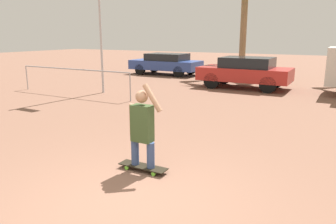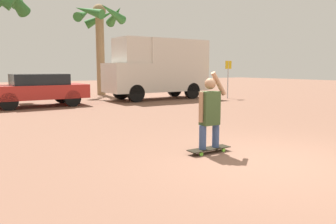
# 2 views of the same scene
# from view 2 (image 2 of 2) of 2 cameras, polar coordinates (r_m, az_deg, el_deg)

# --- Properties ---
(ground_plane) EXTENTS (80.00, 80.00, 0.00)m
(ground_plane) POSITION_cam_2_polar(r_m,az_deg,el_deg) (6.16, 17.48, -8.37)
(ground_plane) COLOR brown
(skateboard) EXTENTS (0.93, 0.26, 0.09)m
(skateboard) POSITION_cam_2_polar(r_m,az_deg,el_deg) (6.56, 7.16, -6.40)
(skateboard) COLOR black
(skateboard) RESTS_ON ground_plane
(person_skateboarder) EXTENTS (0.66, 0.22, 1.51)m
(person_skateboarder) POSITION_cam_2_polar(r_m,az_deg,el_deg) (6.42, 7.27, 0.34)
(person_skateboarder) COLOR #384C7A
(person_skateboarder) RESTS_ON skateboard
(camper_van) EXTENTS (5.61, 2.01, 3.20)m
(camper_van) POSITION_cam_2_polar(r_m,az_deg,el_deg) (17.86, -1.58, 7.85)
(camper_van) COLOR black
(camper_van) RESTS_ON ground_plane
(parked_car_red) EXTENTS (4.09, 1.92, 1.42)m
(parked_car_red) POSITION_cam_2_polar(r_m,az_deg,el_deg) (15.40, -21.71, 3.77)
(parked_car_red) COLOR black
(parked_car_red) RESTS_ON ground_plane
(palm_tree_near_van) EXTENTS (3.20, 3.27, 5.58)m
(palm_tree_near_van) POSITION_cam_2_polar(r_m,az_deg,el_deg) (21.20, -11.76, 14.75)
(palm_tree_near_van) COLOR #8E704C
(palm_tree_near_van) RESTS_ON ground_plane
(street_sign) EXTENTS (0.44, 0.06, 2.07)m
(street_sign) POSITION_cam_2_polar(r_m,az_deg,el_deg) (18.55, 10.42, 6.53)
(street_sign) COLOR #B7B7BC
(street_sign) RESTS_ON ground_plane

